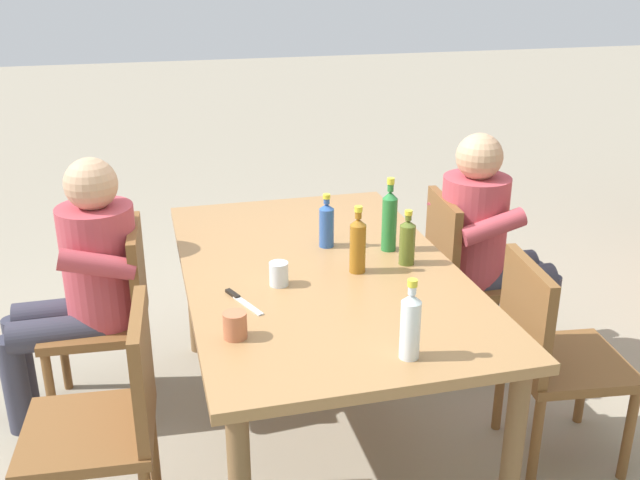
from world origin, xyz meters
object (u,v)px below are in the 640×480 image
at_px(dining_table, 320,286).
at_px(chair_far_right, 550,351).
at_px(chair_near_left, 113,310).
at_px(cup_terracotta, 235,325).
at_px(chair_near_right, 111,415).
at_px(bottle_blue, 327,224).
at_px(person_in_white_shirt, 487,238).
at_px(person_in_plaid_shirt, 83,278).
at_px(chair_far_left, 464,271).
at_px(table_knife, 241,300).
at_px(bottle_olive, 407,241).
at_px(bottle_clear, 410,324).
at_px(cup_glass, 279,274).
at_px(bottle_green, 389,219).
at_px(bottle_amber, 358,244).

relative_size(dining_table, chair_far_right, 2.06).
xyz_separation_m(chair_near_left, cup_terracotta, (0.88, 0.43, 0.33)).
distance_m(chair_near_right, bottle_blue, 1.18).
relative_size(person_in_white_shirt, person_in_plaid_shirt, 1.00).
xyz_separation_m(chair_far_left, table_knife, (0.63, -1.19, 0.29)).
height_order(bottle_olive, bottle_blue, bottle_blue).
xyz_separation_m(bottle_clear, cup_terracotta, (-0.26, -0.51, -0.07)).
bearing_deg(chair_near_left, cup_glass, 51.40).
xyz_separation_m(dining_table, person_in_white_shirt, (-0.40, 0.95, -0.03)).
height_order(chair_far_left, cup_glass, chair_far_left).
height_order(person_in_white_shirt, bottle_clear, person_in_white_shirt).
bearing_deg(dining_table, bottle_green, 108.91).
height_order(person_in_white_shirt, bottle_blue, person_in_white_shirt).
xyz_separation_m(chair_far_right, bottle_clear, (0.35, -0.74, 0.40)).
distance_m(bottle_green, table_knife, 0.77).
height_order(chair_near_right, person_in_white_shirt, person_in_white_shirt).
bearing_deg(bottle_amber, chair_far_left, 124.47).
height_order(chair_near_left, person_in_plaid_shirt, person_in_plaid_shirt).
bearing_deg(cup_terracotta, bottle_olive, 119.80).
relative_size(person_in_plaid_shirt, bottle_olive, 5.14).
bearing_deg(cup_glass, chair_far_left, 117.17).
relative_size(bottle_green, cup_glass, 3.48).
distance_m(cup_terracotta, table_knife, 0.27).
height_order(chair_far_left, table_knife, chair_far_left).
distance_m(person_in_white_shirt, person_in_plaid_shirt, 1.89).
relative_size(bottle_amber, cup_terracotta, 3.05).
xyz_separation_m(chair_far_left, person_in_white_shirt, (0.01, 0.11, 0.17)).
xyz_separation_m(person_in_white_shirt, bottle_clear, (1.14, -0.85, 0.23)).
bearing_deg(person_in_white_shirt, bottle_blue, -77.83).
bearing_deg(cup_terracotta, table_knife, 167.65).
distance_m(chair_far_right, person_in_white_shirt, 0.82).
height_order(chair_near_right, cup_glass, chair_near_right).
relative_size(chair_far_left, cup_terracotta, 9.67).
height_order(chair_near_right, bottle_clear, bottle_clear).
bearing_deg(bottle_clear, chair_near_left, -140.57).
bearing_deg(chair_far_left, table_knife, -62.03).
distance_m(bottle_olive, bottle_clear, 0.74).
bearing_deg(bottle_amber, table_knife, -72.95).
bearing_deg(chair_near_right, cup_terracotta, 80.30).
bearing_deg(bottle_olive, chair_far_right, 54.45).
bearing_deg(person_in_white_shirt, bottle_green, -64.82).
bearing_deg(cup_glass, chair_near_right, -65.74).
distance_m(bottle_olive, table_knife, 0.73).
xyz_separation_m(cup_glass, table_knife, (0.10, -0.16, -0.04)).
bearing_deg(bottle_green, chair_near_left, -103.72).
distance_m(chair_far_left, person_in_plaid_shirt, 1.79).
xyz_separation_m(chair_far_left, bottle_green, (0.30, -0.51, 0.42)).
relative_size(dining_table, person_in_plaid_shirt, 1.52).
bearing_deg(bottle_clear, bottle_green, 164.85).
relative_size(chair_near_left, person_in_white_shirt, 0.74).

